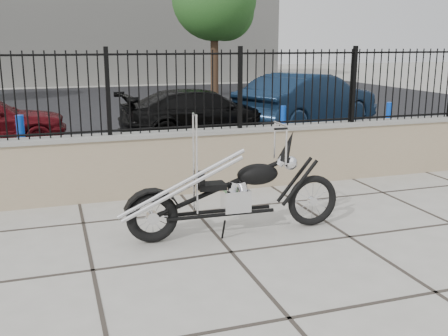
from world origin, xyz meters
TOP-DOWN VIEW (x-y plane):
  - ground_plane at (0.00, 0.00)m, footprint 90.00×90.00m
  - parking_lot at (0.00, 12.50)m, footprint 30.00×30.00m
  - retaining_wall at (0.00, 2.50)m, footprint 14.00×0.36m
  - iron_fence at (0.00, 2.50)m, footprint 14.00×0.08m
  - background_building at (0.00, 26.50)m, footprint 22.00×6.00m
  - chopper_motorcycle at (0.19, 0.54)m, footprint 2.54×0.53m
  - car_black at (1.70, 7.04)m, footprint 4.15×1.97m
  - car_blue at (4.80, 7.56)m, footprint 4.68×3.30m
  - bollard_a at (-2.30, 4.14)m, footprint 0.15×0.15m
  - bollard_b at (2.92, 5.05)m, footprint 0.12×0.12m
  - bollard_c at (5.06, 4.34)m, footprint 0.16×0.16m

SIDE VIEW (x-z plane):
  - ground_plane at x=0.00m, z-range 0.00..0.00m
  - parking_lot at x=0.00m, z-range 0.00..0.00m
  - bollard_b at x=2.92m, z-range 0.00..0.94m
  - retaining_wall at x=0.00m, z-range 0.00..0.96m
  - bollard_c at x=5.06m, z-range 0.00..1.02m
  - bollard_a at x=-2.30m, z-range 0.00..1.09m
  - car_black at x=1.70m, z-range 0.00..1.17m
  - car_blue at x=4.80m, z-range 0.00..1.46m
  - chopper_motorcycle at x=0.19m, z-range 0.00..1.51m
  - iron_fence at x=0.00m, z-range 0.96..2.16m
  - background_building at x=0.00m, z-range 0.00..8.00m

